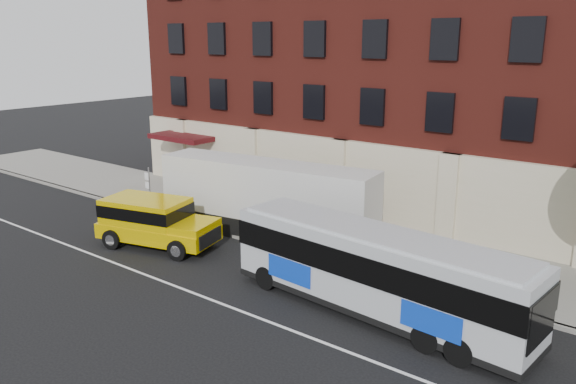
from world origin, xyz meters
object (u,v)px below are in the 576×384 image
Objects in this scene: sign_pole at (149,187)px; city_bus at (376,269)px; yellow_suv at (153,219)px; shipping_container at (266,200)px.

city_bus reaches higher than sign_pole.
shipping_container is (3.21, 4.19, 0.53)m from yellow_suv.
city_bus is 1.90× the size of yellow_suv.
sign_pole is 0.42× the size of yellow_suv.
shipping_container reaches higher than city_bus.
sign_pole is at bearing 142.87° from yellow_suv.
shipping_container is (7.45, 0.98, 0.33)m from sign_pole.
shipping_container is at bearing 154.13° from city_bus.
city_bus reaches higher than yellow_suv.
sign_pole is 0.22× the size of city_bus.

